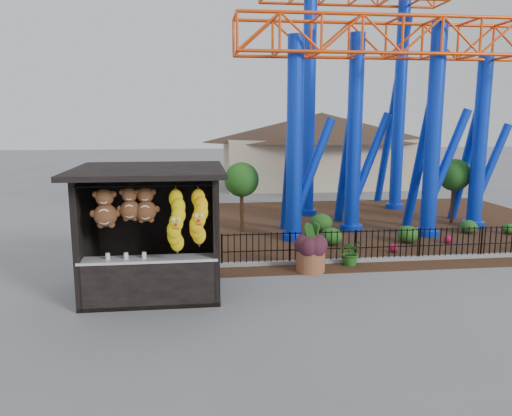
{
  "coord_description": "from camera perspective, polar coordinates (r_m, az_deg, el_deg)",
  "views": [
    {
      "loc": [
        -1.91,
        -10.96,
        4.27
      ],
      "look_at": [
        -0.39,
        1.5,
        2.0
      ],
      "focal_mm": 35.0,
      "sensor_mm": 36.0,
      "label": 1
    }
  ],
  "objects": [
    {
      "name": "curb",
      "position": [
        15.73,
        15.46,
        -5.65
      ],
      "size": [
        18.0,
        0.18,
        0.12
      ],
      "primitive_type": "cube",
      "color": "gray",
      "rests_on": "ground"
    },
    {
      "name": "landscaping",
      "position": [
        18.48,
        13.78,
        -2.44
      ],
      "size": [
        8.19,
        4.23,
        0.67
      ],
      "color": "#1F5117",
      "rests_on": "mulch_bed"
    },
    {
      "name": "picket_fence",
      "position": [
        15.98,
        18.53,
        -3.94
      ],
      "size": [
        12.2,
        0.06,
        1.0
      ],
      "primitive_type": null,
      "color": "black",
      "rests_on": "ground"
    },
    {
      "name": "terracotta_planter",
      "position": [
        14.2,
        6.26,
        -5.95
      ],
      "size": [
        1.07,
        1.07,
        0.65
      ],
      "primitive_type": "cylinder",
      "rotation": [
        0.0,
        0.0,
        -0.4
      ],
      "color": "brown",
      "rests_on": "ground"
    },
    {
      "name": "roller_coaster",
      "position": [
        20.55,
        13.62,
        16.04
      ],
      "size": [
        11.0,
        6.37,
        10.82
      ],
      "color": "#0B31CB",
      "rests_on": "ground"
    },
    {
      "name": "potted_plant",
      "position": [
        14.89,
        10.86,
        -4.98
      ],
      "size": [
        0.89,
        0.83,
        0.81
      ],
      "primitive_type": "imported",
      "rotation": [
        0.0,
        0.0,
        -0.31
      ],
      "color": "#2D5519",
      "rests_on": "ground"
    },
    {
      "name": "prize_booth",
      "position": [
        12.21,
        -11.86,
        -2.87
      ],
      "size": [
        3.5,
        3.4,
        3.12
      ],
      "color": "black",
      "rests_on": "ground"
    },
    {
      "name": "planter_foliage",
      "position": [
        14.03,
        6.31,
        -3.42
      ],
      "size": [
        0.7,
        0.7,
        0.64
      ],
      "primitive_type": "ellipsoid",
      "color": "#34151F",
      "rests_on": "terracotta_planter"
    },
    {
      "name": "ground",
      "position": [
        11.92,
        2.77,
        -10.76
      ],
      "size": [
        120.0,
        120.0,
        0.0
      ],
      "primitive_type": "plane",
      "color": "slate",
      "rests_on": "ground"
    },
    {
      "name": "pavilion",
      "position": [
        31.98,
        7.45,
        8.01
      ],
      "size": [
        15.0,
        15.0,
        4.8
      ],
      "color": "#BFAD8C",
      "rests_on": "ground"
    },
    {
      "name": "mulch_bed",
      "position": [
        20.31,
        10.13,
        -2.02
      ],
      "size": [
        18.0,
        12.0,
        0.02
      ],
      "primitive_type": "cube",
      "color": "#331E11",
      "rests_on": "ground"
    }
  ]
}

